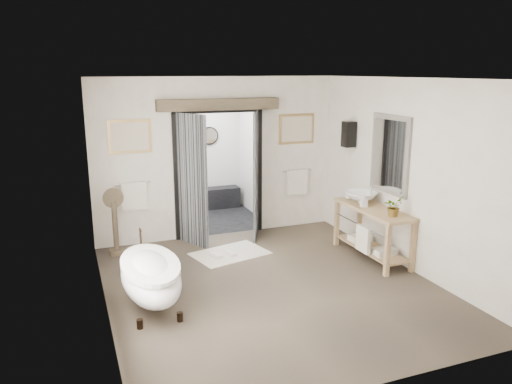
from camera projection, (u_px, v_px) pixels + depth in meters
The scene contains 13 objects.
ground_plane at pixel (271, 286), 7.13m from camera, with size 5.00×5.00×0.00m, color brown.
room_shell at pixel (273, 159), 6.57m from camera, with size 4.52×5.02×2.91m.
shower_room at pixel (198, 172), 10.53m from camera, with size 2.22×2.01×2.51m.
back_wall_dressing at pixel (221, 153), 8.85m from camera, with size 3.82×0.77×2.52m.
clawfoot_tub at pixel (151, 276), 6.48m from camera, with size 0.74×1.66×0.81m.
vanity at pixel (372, 228), 8.09m from camera, with size 0.57×1.60×0.85m.
pedestal_mirror at pixel (115, 226), 8.24m from camera, with size 0.34×0.22×1.14m.
rug at pixel (230, 254), 8.37m from camera, with size 1.20×0.80×0.01m, color beige.
slippers at pixel (223, 254), 8.25m from camera, with size 0.41×0.28×0.05m.
basin at pixel (361, 197), 8.30m from camera, with size 0.54×0.54×0.19m, color white.
plant at pixel (394, 206), 7.51m from camera, with size 0.28×0.25×0.32m, color gray.
soap_bottle_a at pixel (364, 201), 8.04m from camera, with size 0.09×0.10×0.21m, color gray.
soap_bottle_b at pixel (349, 194), 8.54m from camera, with size 0.13×0.13×0.17m, color gray.
Camera 1 is at (-2.58, -6.08, 3.00)m, focal length 35.00 mm.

